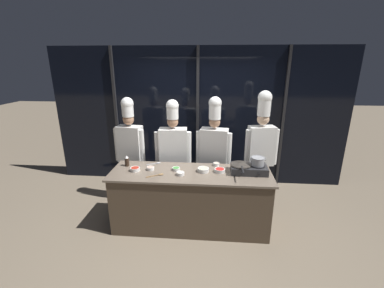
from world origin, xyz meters
name	(u,v)px	position (x,y,z in m)	size (l,w,h in m)	color
ground_plane	(191,225)	(0.00, 0.00, 0.00)	(24.00, 24.00, 0.00)	#7F705B
window_wall_back	(198,118)	(0.00, 1.61, 1.35)	(5.80, 0.09, 2.70)	black
demo_counter	(191,199)	(0.00, 0.00, 0.45)	(2.33, 0.74, 0.89)	#4C3D2D
portable_stove	(249,169)	(0.84, 0.06, 0.95)	(0.51, 0.32, 0.12)	#28282B
frying_pan	(241,163)	(0.72, 0.06, 1.03)	(0.30, 0.52, 0.04)	#38332D
stock_pot	(258,161)	(0.95, 0.06, 1.07)	(0.21, 0.19, 0.12)	#93969B
squeeze_bottle_soy	(127,161)	(-0.99, 0.16, 0.97)	(0.06, 0.06, 0.17)	#332319
prep_bowl_onion	(180,173)	(-0.13, -0.10, 0.91)	(0.11, 0.11, 0.05)	white
prep_bowl_scallions	(176,169)	(-0.22, 0.06, 0.91)	(0.12, 0.12, 0.04)	white
prep_bowl_bell_pepper	(220,170)	(0.42, 0.05, 0.92)	(0.16, 0.16, 0.05)	white
prep_bowl_chicken	(216,164)	(0.37, 0.28, 0.92)	(0.10, 0.10, 0.05)	white
prep_bowl_shrimp	(151,168)	(-0.60, 0.04, 0.92)	(0.11, 0.11, 0.05)	white
prep_bowl_chili_flakes	(135,169)	(-0.81, -0.01, 0.92)	(0.15, 0.15, 0.05)	white
prep_bowl_noodles	(203,169)	(0.18, 0.04, 0.92)	(0.17, 0.17, 0.06)	white
serving_spoon_slotted	(158,175)	(-0.44, -0.14, 0.90)	(0.24, 0.16, 0.02)	olive
serving_spoon_solid	(156,163)	(-0.57, 0.28, 0.90)	(0.22, 0.13, 0.02)	#B2B5BA
chef_head	(130,143)	(-1.09, 0.67, 1.09)	(0.54, 0.27, 1.87)	#232326
chef_sous	(173,148)	(-0.35, 0.63, 1.04)	(0.60, 0.28, 1.85)	#2D3856
chef_line	(214,147)	(0.33, 0.65, 1.07)	(0.58, 0.30, 1.90)	#2D3856
chef_pastry	(261,143)	(1.09, 0.62, 1.16)	(0.54, 0.29, 2.00)	#4C4C51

